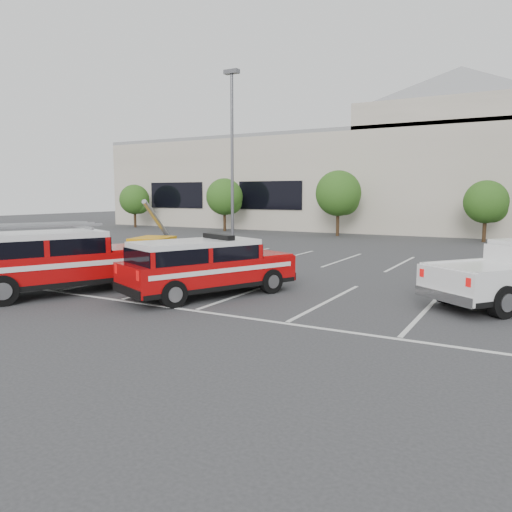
{
  "coord_description": "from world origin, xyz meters",
  "views": [
    {
      "loc": [
        7.79,
        -13.4,
        3.09
      ],
      "look_at": [
        -0.22,
        0.95,
        1.05
      ],
      "focal_mm": 35.0,
      "sensor_mm": 36.0,
      "label": 1
    }
  ],
  "objects_px": {
    "convention_building": "(436,175)",
    "ladder_suv": "(54,266)",
    "tree_mid_right": "(487,203)",
    "utility_rig": "(150,254)",
    "tree_far_left": "(136,201)",
    "tree_left": "(226,198)",
    "light_pole_left": "(232,158)",
    "tree_mid_left": "(340,195)",
    "fire_chief_suv": "(206,271)"
  },
  "relations": [
    {
      "from": "tree_mid_left",
      "to": "utility_rig",
      "type": "bearing_deg",
      "value": -94.43
    },
    {
      "from": "tree_far_left",
      "to": "light_pole_left",
      "type": "relative_size",
      "value": 0.39
    },
    {
      "from": "utility_rig",
      "to": "light_pole_left",
      "type": "bearing_deg",
      "value": 84.18
    },
    {
      "from": "tree_left",
      "to": "ladder_suv",
      "type": "height_order",
      "value": "tree_left"
    },
    {
      "from": "light_pole_left",
      "to": "fire_chief_suv",
      "type": "bearing_deg",
      "value": -61.24
    },
    {
      "from": "utility_rig",
      "to": "fire_chief_suv",
      "type": "bearing_deg",
      "value": -49.78
    },
    {
      "from": "light_pole_left",
      "to": "utility_rig",
      "type": "height_order",
      "value": "light_pole_left"
    },
    {
      "from": "fire_chief_suv",
      "to": "ladder_suv",
      "type": "distance_m",
      "value": 4.79
    },
    {
      "from": "fire_chief_suv",
      "to": "tree_mid_right",
      "type": "bearing_deg",
      "value": 99.78
    },
    {
      "from": "tree_far_left",
      "to": "fire_chief_suv",
      "type": "distance_m",
      "value": 33.35
    },
    {
      "from": "convention_building",
      "to": "tree_mid_right",
      "type": "bearing_deg",
      "value": -63.43
    },
    {
      "from": "convention_building",
      "to": "tree_far_left",
      "type": "distance_m",
      "value": 27.03
    },
    {
      "from": "tree_mid_left",
      "to": "fire_chief_suv",
      "type": "distance_m",
      "value": 23.51
    },
    {
      "from": "fire_chief_suv",
      "to": "utility_rig",
      "type": "height_order",
      "value": "utility_rig"
    },
    {
      "from": "tree_far_left",
      "to": "light_pole_left",
      "type": "bearing_deg",
      "value": -30.71
    },
    {
      "from": "convention_building",
      "to": "fire_chief_suv",
      "type": "height_order",
      "value": "convention_building"
    },
    {
      "from": "tree_mid_right",
      "to": "fire_chief_suv",
      "type": "bearing_deg",
      "value": -104.49
    },
    {
      "from": "convention_building",
      "to": "tree_mid_right",
      "type": "distance_m",
      "value": 11.2
    },
    {
      "from": "ladder_suv",
      "to": "utility_rig",
      "type": "bearing_deg",
      "value": 127.01
    },
    {
      "from": "tree_mid_right",
      "to": "utility_rig",
      "type": "distance_m",
      "value": 22.54
    },
    {
      "from": "light_pole_left",
      "to": "ladder_suv",
      "type": "height_order",
      "value": "light_pole_left"
    },
    {
      "from": "tree_far_left",
      "to": "fire_chief_suv",
      "type": "xyz_separation_m",
      "value": [
        24.05,
        -23.05,
        -1.74
      ]
    },
    {
      "from": "convention_building",
      "to": "fire_chief_suv",
      "type": "xyz_separation_m",
      "value": [
        -1.04,
        -32.87,
        -3.96
      ]
    },
    {
      "from": "light_pole_left",
      "to": "utility_rig",
      "type": "xyz_separation_m",
      "value": [
        1.6,
        -9.24,
        -4.61
      ]
    },
    {
      "from": "fire_chief_suv",
      "to": "utility_rig",
      "type": "xyz_separation_m",
      "value": [
        -5.54,
        3.76,
        -0.19
      ]
    },
    {
      "from": "light_pole_left",
      "to": "tree_mid_left",
      "type": "bearing_deg",
      "value": 72.9
    },
    {
      "from": "tree_mid_right",
      "to": "ladder_suv",
      "type": "height_order",
      "value": "tree_mid_right"
    },
    {
      "from": "tree_far_left",
      "to": "tree_mid_left",
      "type": "relative_size",
      "value": 0.82
    },
    {
      "from": "ladder_suv",
      "to": "utility_rig",
      "type": "height_order",
      "value": "utility_rig"
    },
    {
      "from": "utility_rig",
      "to": "tree_mid_left",
      "type": "bearing_deg",
      "value": 69.95
    },
    {
      "from": "tree_left",
      "to": "fire_chief_suv",
      "type": "distance_m",
      "value": 27.06
    },
    {
      "from": "tree_far_left",
      "to": "ladder_suv",
      "type": "distance_m",
      "value": 31.94
    },
    {
      "from": "light_pole_left",
      "to": "tree_mid_right",
      "type": "bearing_deg",
      "value": 37.5
    },
    {
      "from": "convention_building",
      "to": "tree_far_left",
      "type": "height_order",
      "value": "convention_building"
    },
    {
      "from": "tree_mid_right",
      "to": "ladder_suv",
      "type": "distance_m",
      "value": 27.16
    },
    {
      "from": "light_pole_left",
      "to": "ladder_suv",
      "type": "bearing_deg",
      "value": -79.44
    },
    {
      "from": "ladder_suv",
      "to": "tree_far_left",
      "type": "bearing_deg",
      "value": 153.41
    },
    {
      "from": "tree_left",
      "to": "tree_mid_left",
      "type": "distance_m",
      "value": 10.0
    },
    {
      "from": "tree_mid_right",
      "to": "ladder_suv",
      "type": "bearing_deg",
      "value": -112.3
    },
    {
      "from": "convention_building",
      "to": "ladder_suv",
      "type": "relative_size",
      "value": 10.05
    },
    {
      "from": "utility_rig",
      "to": "ladder_suv",
      "type": "bearing_deg",
      "value": -93.84
    },
    {
      "from": "tree_mid_right",
      "to": "convention_building",
      "type": "bearing_deg",
      "value": 116.57
    },
    {
      "from": "tree_mid_right",
      "to": "utility_rig",
      "type": "relative_size",
      "value": 1.05
    },
    {
      "from": "tree_left",
      "to": "utility_rig",
      "type": "height_order",
      "value": "tree_left"
    },
    {
      "from": "tree_far_left",
      "to": "tree_mid_right",
      "type": "relative_size",
      "value": 1.0
    },
    {
      "from": "convention_building",
      "to": "tree_left",
      "type": "bearing_deg",
      "value": -146.95
    },
    {
      "from": "tree_mid_left",
      "to": "ladder_suv",
      "type": "xyz_separation_m",
      "value": [
        -0.29,
        -25.08,
        -2.16
      ]
    },
    {
      "from": "tree_mid_right",
      "to": "fire_chief_suv",
      "type": "xyz_separation_m",
      "value": [
        -5.95,
        -23.05,
        -1.74
      ]
    },
    {
      "from": "tree_far_left",
      "to": "tree_left",
      "type": "height_order",
      "value": "tree_left"
    },
    {
      "from": "convention_building",
      "to": "ladder_suv",
      "type": "xyz_separation_m",
      "value": [
        -5.38,
        -34.9,
        -3.84
      ]
    }
  ]
}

